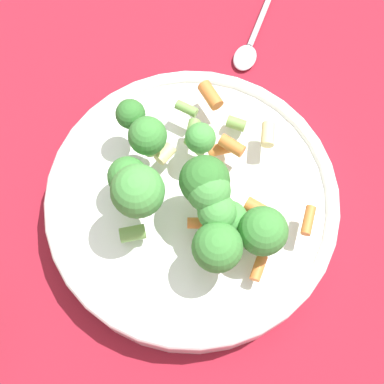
% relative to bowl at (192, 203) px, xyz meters
% --- Properties ---
extents(ground_plane, '(3.00, 3.00, 0.00)m').
position_rel_bowl_xyz_m(ground_plane, '(0.00, 0.00, -0.02)').
color(ground_plane, maroon).
extents(bowl, '(0.29, 0.29, 0.05)m').
position_rel_bowl_xyz_m(bowl, '(0.00, 0.00, 0.00)').
color(bowl, white).
rests_on(bowl, ground_plane).
extents(pasta_salad, '(0.21, 0.18, 0.09)m').
position_rel_bowl_xyz_m(pasta_salad, '(0.01, -0.01, 0.06)').
color(pasta_salad, '#8CB766').
rests_on(pasta_salad, bowl).
extents(spoon, '(0.05, 0.19, 0.01)m').
position_rel_bowl_xyz_m(spoon, '(-0.05, 0.23, -0.02)').
color(spoon, silver).
rests_on(spoon, ground_plane).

